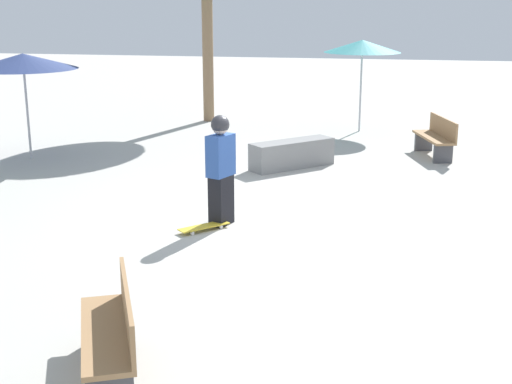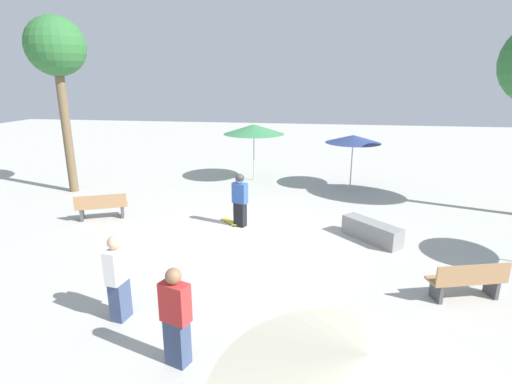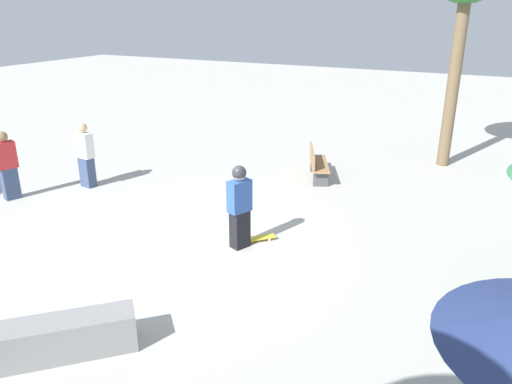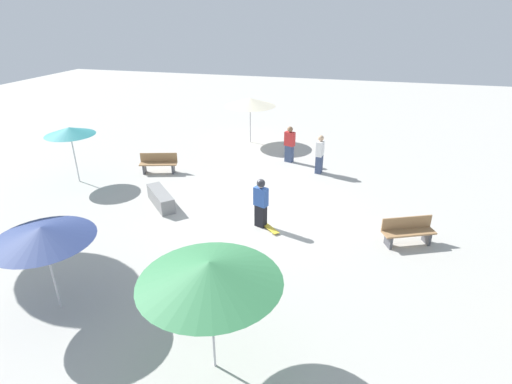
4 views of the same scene
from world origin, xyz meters
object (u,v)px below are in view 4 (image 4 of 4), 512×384
skater_main (261,201)px  concrete_ledge (161,198)px  skateboard (270,228)px  shade_umbrella_teal (70,131)px  shade_umbrella_navy (42,233)px  shade_umbrella_cream (250,102)px  bystander_watching (320,154)px  shade_umbrella_green (210,272)px  bench_far (408,231)px  bench_near (159,163)px  bystander_far (290,144)px

skater_main → concrete_ledge: (0.54, 3.90, -0.63)m
skateboard → shade_umbrella_teal: bearing=-148.4°
skater_main → shade_umbrella_navy: (-5.09, 3.69, 1.16)m
skater_main → concrete_ledge: size_ratio=1.02×
shade_umbrella_navy → shade_umbrella_cream: size_ratio=0.85×
skateboard → bystander_watching: (5.42, -0.93, 0.79)m
shade_umbrella_cream → shade_umbrella_green: shade_umbrella_green is taller
shade_umbrella_cream → shade_umbrella_green: bearing=-167.2°
concrete_ledge → bystander_watching: (4.69, -5.19, 0.57)m
bench_far → bystander_watching: bearing=-81.5°
concrete_ledge → shade_umbrella_cream: shade_umbrella_cream is taller
skater_main → bystander_watching: bearing=98.2°
skater_main → bench_near: (3.46, 5.48, -0.48)m
shade_umbrella_green → bystander_watching: size_ratio=1.57×
bench_far → shade_umbrella_cream: bearing=-73.6°
bench_far → bench_near: bearing=-42.7°
shade_umbrella_green → shade_umbrella_cream: bearing=12.8°
bench_near → concrete_ledge: bearing=101.9°
shade_umbrella_green → shade_umbrella_teal: shade_umbrella_green is taller
bench_far → shade_umbrella_teal: bearing=-31.2°
skateboard → shade_umbrella_teal: 9.05m
skater_main → shade_umbrella_cream: (8.70, 2.79, 1.25)m
concrete_ledge → bench_far: 8.49m
bystander_far → bench_near: bearing=-132.5°
bench_near → bench_far: (-3.38, -10.06, 0.00)m
shade_umbrella_navy → shade_umbrella_teal: size_ratio=0.97×
skater_main → skateboard: bearing=-4.5°
concrete_ledge → shade_umbrella_navy: (-5.63, -0.21, 1.79)m
shade_umbrella_cream → shade_umbrella_green: 14.84m
bench_near → shade_umbrella_teal: 3.71m
skateboard → shade_umbrella_green: shade_umbrella_green is taller
bench_near → bystander_far: 5.98m
bystander_watching → concrete_ledge: bearing=-39.4°
bench_far → bystander_watching: bystander_watching is taller
shade_umbrella_navy → shade_umbrella_green: size_ratio=0.84×
skater_main → shade_umbrella_green: size_ratio=0.63×
shade_umbrella_cream → bystander_watching: size_ratio=1.56×
bench_near → shade_umbrella_cream: shade_umbrella_cream is taller
shade_umbrella_navy → bystander_watching: bearing=-25.7°
skater_main → bench_near: bearing=169.8°
bench_near → bystander_far: size_ratio=0.98×
skateboard → bystander_watching: bystander_watching is taller
skateboard → bench_far: bench_far is taller
bench_far → shade_umbrella_cream: shade_umbrella_cream is taller
skater_main → concrete_ledge: skater_main is taller
skater_main → shade_umbrella_navy: bearing=-103.8°
shade_umbrella_cream → bystander_far: size_ratio=1.57×
bench_near → shade_umbrella_teal: bearing=16.3°
bench_far → shade_umbrella_green: bearing=31.1°
bench_near → shade_umbrella_cream: 6.14m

